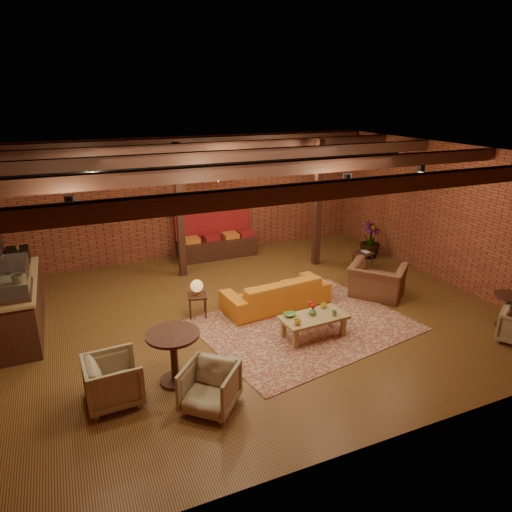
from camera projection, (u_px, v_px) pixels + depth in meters
name	position (u px, v px, depth m)	size (l,w,h in m)	color
floor	(245.00, 315.00, 9.24)	(10.00, 10.00, 0.00)	#39240E
ceiling	(244.00, 155.00, 8.16)	(10.00, 8.00, 0.02)	black
wall_back	(189.00, 198.00, 12.16)	(10.00, 0.02, 3.20)	brown
wall_front	(374.00, 337.00, 5.24)	(10.00, 0.02, 3.20)	brown
wall_right	(444.00, 214.00, 10.56)	(0.02, 8.00, 3.20)	brown
ceiling_beams	(244.00, 161.00, 8.20)	(9.80, 6.40, 0.22)	black
ceiling_pipe	(216.00, 162.00, 9.66)	(0.12, 0.12, 9.60)	black
post_left	(180.00, 212.00, 10.73)	(0.16, 0.16, 3.20)	black
post_right	(318.00, 204.00, 11.47)	(0.16, 0.16, 3.20)	black
service_counter	(16.00, 293.00, 8.31)	(0.80, 2.50, 1.60)	black
plant_counter	(19.00, 267.00, 8.38)	(0.35, 0.39, 0.30)	#337F33
banquette	(217.00, 239.00, 12.37)	(2.10, 0.70, 1.00)	maroon
service_sign	(220.00, 173.00, 11.35)	(0.86, 0.06, 0.30)	#FF3B19
ceiling_spotlights	(244.00, 174.00, 8.27)	(6.40, 4.40, 0.28)	black
rug	(305.00, 325.00, 8.83)	(3.84, 2.94, 0.01)	maroon
sofa	(276.00, 292.00, 9.50)	(2.24, 0.87, 0.65)	#C26B1B
coffee_table	(313.00, 318.00, 8.30)	(1.25, 0.67, 0.67)	olive
side_table_lamp	(197.00, 289.00, 9.00)	(0.45, 0.45, 0.78)	black
round_table_left	(174.00, 349.00, 6.92)	(0.82, 0.82, 0.85)	black
armchair_a	(113.00, 378.00, 6.53)	(0.76, 0.71, 0.78)	beige
armchair_b	(210.00, 385.00, 6.41)	(0.72, 0.67, 0.74)	beige
armchair_right	(378.00, 275.00, 9.93)	(1.13, 0.73, 0.99)	brown
side_table_book	(363.00, 254.00, 11.41)	(0.55, 0.55, 0.49)	black
round_table_right	(508.00, 306.00, 8.64)	(0.56, 0.56, 0.66)	black
plant_tall	(373.00, 205.00, 11.99)	(1.63, 1.63, 2.91)	#4C7F4C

